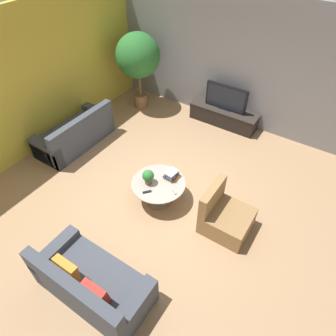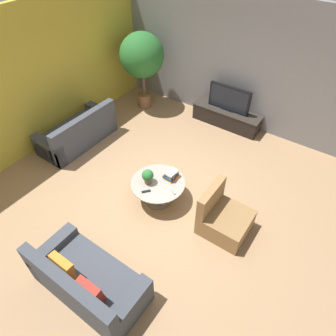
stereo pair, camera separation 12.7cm
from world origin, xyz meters
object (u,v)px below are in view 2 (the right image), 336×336
at_px(coffee_table, 158,188).
at_px(potted_plant_tabletop, 148,176).
at_px(media_console, 226,117).
at_px(television, 229,99).
at_px(couch_by_wall, 78,133).
at_px(couch_near_entry, 87,281).
at_px(armchair_wicker, 223,218).
at_px(potted_palm_tall, 142,57).

bearing_deg(coffee_table, potted_plant_tabletop, -148.56).
bearing_deg(media_console, television, -90.00).
xyz_separation_m(television, potted_plant_tabletop, (-0.07, -3.13, -0.12)).
height_order(coffee_table, couch_by_wall, couch_by_wall).
xyz_separation_m(couch_near_entry, potted_plant_tabletop, (-0.40, 1.97, 0.33)).
distance_m(armchair_wicker, potted_plant_tabletop, 1.53).
xyz_separation_m(television, coffee_table, (0.09, -3.04, -0.42)).
distance_m(couch_by_wall, potted_palm_tall, 2.46).
bearing_deg(couch_near_entry, media_console, -86.26).
bearing_deg(couch_near_entry, television, -86.26).
distance_m(television, potted_palm_tall, 2.40).
bearing_deg(armchair_wicker, television, 25.73).
distance_m(television, armchair_wicker, 3.29).
distance_m(couch_by_wall, couch_near_entry, 3.73).
height_order(couch_by_wall, potted_plant_tabletop, couch_by_wall).
bearing_deg(couch_by_wall, coffee_table, 81.89).
relative_size(coffee_table, couch_near_entry, 0.59).
relative_size(couch_near_entry, potted_palm_tall, 0.86).
xyz_separation_m(media_console, couch_near_entry, (0.33, -5.10, 0.06)).
bearing_deg(media_console, armchair_wicker, -64.28).
relative_size(armchair_wicker, potted_plant_tabletop, 2.98).
xyz_separation_m(couch_by_wall, armchair_wicker, (3.92, -0.27, -0.01)).
bearing_deg(media_console, potted_palm_tall, -167.97).
distance_m(media_console, potted_plant_tabletop, 3.16).
relative_size(coffee_table, couch_by_wall, 0.56).
xyz_separation_m(media_console, potted_palm_tall, (-2.26, -0.48, 1.16)).
xyz_separation_m(media_console, coffee_table, (0.09, -3.04, 0.09)).
relative_size(television, potted_palm_tall, 0.53).
height_order(media_console, couch_by_wall, couch_by_wall).
bearing_deg(coffee_table, media_console, 91.69).
height_order(television, armchair_wicker, television).
bearing_deg(potted_palm_tall, coffee_table, -47.36).
bearing_deg(potted_plant_tabletop, coffee_table, 31.44).
bearing_deg(television, media_console, 90.00).
bearing_deg(coffee_table, couch_by_wall, 171.89).
relative_size(television, potted_plant_tabletop, 3.65).
relative_size(couch_near_entry, potted_plant_tabletop, 5.94).
height_order(coffee_table, potted_plant_tabletop, potted_plant_tabletop).
relative_size(media_console, couch_by_wall, 0.96).
relative_size(television, couch_by_wall, 0.58).
distance_m(media_console, television, 0.51).
height_order(media_console, television, television).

